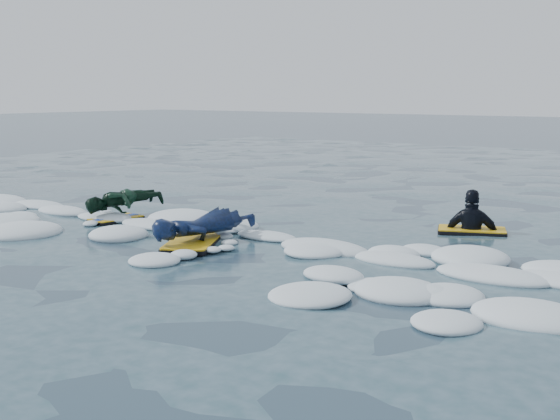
{
  "coord_description": "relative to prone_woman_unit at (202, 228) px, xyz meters",
  "views": [
    {
      "loc": [
        6.53,
        -6.51,
        2.14
      ],
      "look_at": [
        0.75,
        1.6,
        0.48
      ],
      "focal_mm": 45.0,
      "sensor_mm": 36.0,
      "label": 1
    }
  ],
  "objects": [
    {
      "name": "waiting_rider_unit",
      "position": [
        2.88,
        3.0,
        -0.31
      ],
      "size": [
        1.16,
        0.9,
        1.54
      ],
      "rotation": [
        0.0,
        0.0,
        0.38
      ],
      "color": "black",
      "rests_on": "ground"
    },
    {
      "name": "ground",
      "position": [
        0.1,
        -0.88,
        -0.24
      ],
      "size": [
        120.0,
        120.0,
        0.0
      ],
      "primitive_type": "plane",
      "color": "#18243A",
      "rests_on": "ground"
    },
    {
      "name": "foam_band",
      "position": [
        0.1,
        0.16,
        -0.24
      ],
      "size": [
        12.0,
        3.1,
        0.3
      ],
      "primitive_type": null,
      "color": "white",
      "rests_on": "ground"
    },
    {
      "name": "prone_woman_unit",
      "position": [
        0.0,
        0.0,
        0.0
      ],
      "size": [
        1.14,
        1.84,
        0.47
      ],
      "rotation": [
        0.0,
        0.0,
        2.06
      ],
      "color": "black",
      "rests_on": "ground"
    },
    {
      "name": "prone_child_unit",
      "position": [
        -2.41,
        0.7,
        0.03
      ],
      "size": [
        1.04,
        1.46,
        0.52
      ],
      "rotation": [
        0.0,
        0.0,
        1.48
      ],
      "color": "black",
      "rests_on": "ground"
    }
  ]
}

